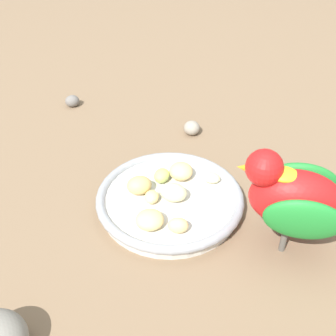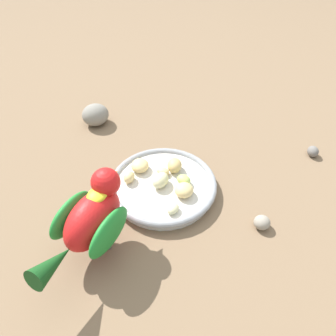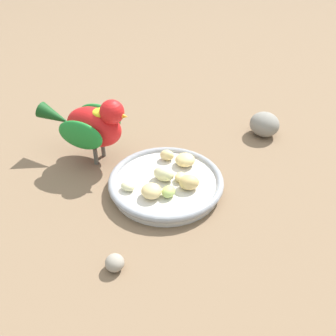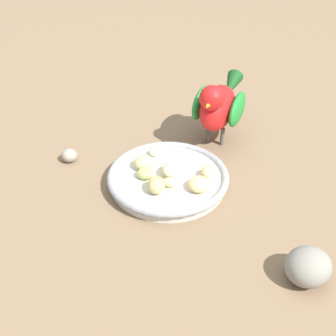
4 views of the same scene
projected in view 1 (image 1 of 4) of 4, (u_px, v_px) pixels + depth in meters
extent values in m
plane|color=#7A6047|center=(166.00, 194.00, 0.65)|extent=(4.00, 4.00, 0.00)
cylinder|color=beige|center=(170.00, 202.00, 0.62)|extent=(0.19, 0.19, 0.02)
torus|color=#93969B|center=(170.00, 197.00, 0.62)|extent=(0.21, 0.21, 0.01)
ellipsoid|color=#E5C67F|center=(181.00, 171.00, 0.64)|extent=(0.05, 0.05, 0.02)
ellipsoid|color=beige|center=(173.00, 192.00, 0.61)|extent=(0.05, 0.05, 0.03)
ellipsoid|color=#E5C67F|center=(178.00, 225.00, 0.56)|extent=(0.03, 0.03, 0.02)
ellipsoid|color=#E5C67F|center=(150.00, 220.00, 0.57)|extent=(0.05, 0.05, 0.02)
ellipsoid|color=tan|center=(139.00, 185.00, 0.62)|extent=(0.04, 0.04, 0.03)
ellipsoid|color=#E5C67F|center=(152.00, 197.00, 0.61)|extent=(0.03, 0.03, 0.01)
ellipsoid|color=beige|center=(211.00, 178.00, 0.64)|extent=(0.03, 0.03, 0.01)
ellipsoid|color=#B2CC66|center=(161.00, 176.00, 0.64)|extent=(0.03, 0.03, 0.02)
cylinder|color=#59544C|center=(284.00, 240.00, 0.55)|extent=(0.01, 0.01, 0.04)
cylinder|color=#59544C|center=(284.00, 224.00, 0.58)|extent=(0.01, 0.01, 0.04)
ellipsoid|color=red|center=(295.00, 199.00, 0.53)|extent=(0.12, 0.12, 0.08)
ellipsoid|color=#1E7F2D|center=(303.00, 220.00, 0.50)|extent=(0.08, 0.08, 0.06)
ellipsoid|color=#1E7F2D|center=(302.00, 182.00, 0.55)|extent=(0.08, 0.08, 0.06)
sphere|color=red|center=(264.00, 168.00, 0.51)|extent=(0.06, 0.06, 0.04)
cone|color=orange|center=(245.00, 168.00, 0.52)|extent=(0.03, 0.03, 0.02)
ellipsoid|color=yellow|center=(283.00, 174.00, 0.51)|extent=(0.05, 0.05, 0.01)
ellipsoid|color=slate|center=(71.00, 101.00, 0.84)|extent=(0.03, 0.03, 0.02)
ellipsoid|color=gray|center=(192.00, 128.00, 0.77)|extent=(0.04, 0.04, 0.02)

